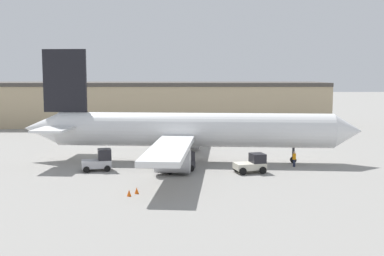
{
  "coord_description": "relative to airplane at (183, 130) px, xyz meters",
  "views": [
    {
      "loc": [
        -0.2,
        -53.93,
        10.07
      ],
      "look_at": [
        0.0,
        0.0,
        3.86
      ],
      "focal_mm": 45.0,
      "sensor_mm": 36.0,
      "label": 1
    }
  ],
  "objects": [
    {
      "name": "baggage_tug",
      "position": [
        6.93,
        -6.06,
        -2.68
      ],
      "size": [
        3.39,
        2.73,
        1.93
      ],
      "rotation": [
        0.0,
        0.0,
        0.25
      ],
      "color": "beige",
      "rests_on": "ground_plane"
    },
    {
      "name": "terminal_building",
      "position": [
        -13.38,
        38.68,
        0.55
      ],
      "size": [
        78.81,
        13.88,
        8.27
      ],
      "color": "tan",
      "rests_on": "ground_plane"
    },
    {
      "name": "ground_plane",
      "position": [
        1.03,
        -0.08,
        -3.59
      ],
      "size": [
        400.0,
        400.0,
        0.0
      ],
      "primitive_type": "plane",
      "color": "gray"
    },
    {
      "name": "belt_loader_truck",
      "position": [
        -0.49,
        -5.46,
        -2.64
      ],
      "size": [
        3.84,
        3.17,
        2.03
      ],
      "rotation": [
        0.0,
        0.0,
        0.56
      ],
      "color": "#2D2D33",
      "rests_on": "ground_plane"
    },
    {
      "name": "pushback_tug",
      "position": [
        -8.78,
        -5.02,
        -2.58
      ],
      "size": [
        3.31,
        2.56,
        2.23
      ],
      "rotation": [
        0.0,
        0.0,
        0.24
      ],
      "color": "#B2B2B7",
      "rests_on": "ground_plane"
    },
    {
      "name": "ground_crew_worker",
      "position": [
        11.84,
        -3.03,
        -2.7
      ],
      "size": [
        0.37,
        0.37,
        1.66
      ],
      "rotation": [
        0.0,
        0.0,
        1.71
      ],
      "color": "#1E2338",
      "rests_on": "ground_plane"
    },
    {
      "name": "airplane",
      "position": [
        0.0,
        0.0,
        0.0
      ],
      "size": [
        38.51,
        35.55,
        12.73
      ],
      "rotation": [
        0.0,
        0.0,
        -0.08
      ],
      "color": "silver",
      "rests_on": "ground_plane"
    },
    {
      "name": "safety_cone_near",
      "position": [
        -3.8,
        -14.65,
        -3.31
      ],
      "size": [
        0.36,
        0.36,
        0.55
      ],
      "color": "#EF590F",
      "rests_on": "ground_plane"
    },
    {
      "name": "safety_cone_far",
      "position": [
        -4.33,
        -15.5,
        -3.31
      ],
      "size": [
        0.36,
        0.36,
        0.55
      ],
      "color": "#EF590F",
      "rests_on": "ground_plane"
    }
  ]
}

